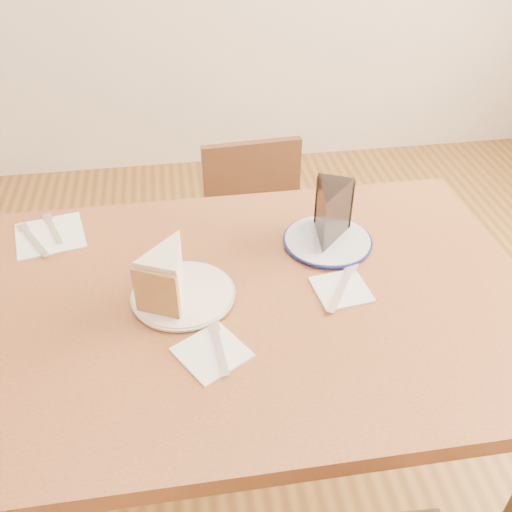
# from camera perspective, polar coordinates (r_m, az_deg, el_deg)

# --- Properties ---
(ground) EXTENTS (4.00, 4.00, 0.00)m
(ground) POSITION_cam_1_polar(r_m,az_deg,el_deg) (1.77, -0.78, -22.54)
(ground) COLOR #523415
(ground) RESTS_ON ground
(table) EXTENTS (1.20, 0.80, 0.75)m
(table) POSITION_cam_1_polar(r_m,az_deg,el_deg) (1.25, -1.04, -7.51)
(table) COLOR #562D17
(table) RESTS_ON ground
(chair_far) EXTENTS (0.39, 0.39, 0.75)m
(chair_far) POSITION_cam_1_polar(r_m,az_deg,el_deg) (1.85, 0.39, 0.48)
(chair_far) COLOR #371D10
(chair_far) RESTS_ON ground
(plate_cream) EXTENTS (0.21, 0.21, 0.01)m
(plate_cream) POSITION_cam_1_polar(r_m,az_deg,el_deg) (1.18, -7.27, -3.85)
(plate_cream) COLOR white
(plate_cream) RESTS_ON table
(plate_navy) EXTENTS (0.20, 0.20, 0.01)m
(plate_navy) POSITION_cam_1_polar(r_m,az_deg,el_deg) (1.33, 7.16, 1.51)
(plate_navy) COLOR silver
(plate_navy) RESTS_ON table
(carrot_cake) EXTENTS (0.13, 0.15, 0.10)m
(carrot_cake) POSITION_cam_1_polar(r_m,az_deg,el_deg) (1.15, -8.58, -1.65)
(carrot_cake) COLOR #F9EECD
(carrot_cake) RESTS_ON plate_cream
(chocolate_cake) EXTENTS (0.13, 0.14, 0.12)m
(chocolate_cake) POSITION_cam_1_polar(r_m,az_deg,el_deg) (1.29, 7.33, 3.92)
(chocolate_cake) COLOR black
(chocolate_cake) RESTS_ON plate_navy
(napkin_cream) EXTENTS (0.16, 0.16, 0.00)m
(napkin_cream) POSITION_cam_1_polar(r_m,az_deg,el_deg) (1.07, -4.44, -9.59)
(napkin_cream) COLOR white
(napkin_cream) RESTS_ON table
(napkin_navy) EXTENTS (0.12, 0.12, 0.00)m
(napkin_navy) POSITION_cam_1_polar(r_m,az_deg,el_deg) (1.21, 8.52, -3.32)
(napkin_navy) COLOR white
(napkin_navy) RESTS_ON table
(napkin_spare) EXTENTS (0.18, 0.18, 0.00)m
(napkin_spare) POSITION_cam_1_polar(r_m,az_deg,el_deg) (1.43, -19.90, 1.95)
(napkin_spare) COLOR white
(napkin_spare) RESTS_ON table
(fork_cream) EXTENTS (0.02, 0.14, 0.00)m
(fork_cream) POSITION_cam_1_polar(r_m,az_deg,el_deg) (1.07, -3.71, -9.15)
(fork_cream) COLOR silver
(fork_cream) RESTS_ON napkin_cream
(knife_navy) EXTENTS (0.10, 0.15, 0.00)m
(knife_navy) POSITION_cam_1_polar(r_m,az_deg,el_deg) (1.21, 8.60, -3.11)
(knife_navy) COLOR silver
(knife_navy) RESTS_ON napkin_navy
(fork_spare) EXTENTS (0.06, 0.14, 0.00)m
(fork_spare) POSITION_cam_1_polar(r_m,az_deg,el_deg) (1.44, -19.63, 2.56)
(fork_spare) COLOR silver
(fork_spare) RESTS_ON napkin_spare
(knife_spare) EXTENTS (0.09, 0.15, 0.00)m
(knife_spare) POSITION_cam_1_polar(r_m,az_deg,el_deg) (1.42, -21.35, 1.46)
(knife_spare) COLOR silver
(knife_spare) RESTS_ON napkin_spare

